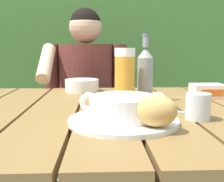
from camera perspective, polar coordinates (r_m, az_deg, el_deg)
The scene contains 13 objects.
dining_table at distance 0.94m, azimuth -1.80°, elevation -8.79°, with size 1.47×0.96×0.78m.
hedge_backdrop at distance 2.62m, azimuth 1.15°, elevation 9.68°, with size 4.13×0.87×2.54m.
chair_near_diner at distance 1.88m, azimuth -4.99°, elevation -6.71°, with size 0.42×0.44×0.94m.
person_eating at distance 1.63m, azimuth -5.50°, elevation -0.51°, with size 0.48×0.47×1.21m.
serving_plate at distance 0.74m, azimuth 2.33°, elevation -6.11°, with size 0.29×0.29×0.01m.
soup_bowl at distance 0.73m, azimuth 2.35°, elevation -3.24°, with size 0.23×0.18×0.07m.
bread_roll at distance 0.66m, azimuth 9.01°, elevation -4.03°, with size 0.12×0.11×0.08m.
beer_glass at distance 0.96m, azimuth 2.65°, elevation 3.02°, with size 0.07×0.07×0.20m.
beer_bottle at distance 1.02m, azimuth 6.85°, elevation 3.62°, with size 0.06×0.06×0.25m.
water_glass_small at distance 0.80m, azimuth 17.34°, elevation -3.06°, with size 0.07×0.07×0.07m.
butter_tub at distance 1.17m, azimuth 19.14°, elevation 0.00°, with size 0.13×0.10×0.05m.
table_knife at distance 0.87m, azimuth 12.99°, elevation -4.18°, with size 0.16×0.07×0.01m.
diner_bowl at distance 1.28m, azimuth -6.22°, elevation 1.19°, with size 0.15×0.15×0.06m.
Camera 1 is at (-0.01, -0.89, 0.97)m, focal length 44.27 mm.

